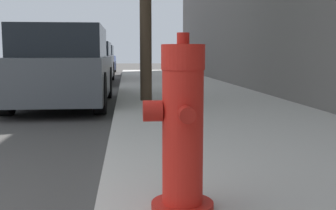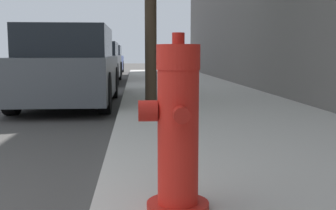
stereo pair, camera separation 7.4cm
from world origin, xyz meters
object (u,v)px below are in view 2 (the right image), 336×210
parked_car_far (104,60)px  fire_hydrant (177,130)px  parked_car_near (69,68)px  parked_car_mid (95,63)px

parked_car_far → fire_hydrant: bearing=-84.6°
fire_hydrant → parked_car_near: size_ratio=0.24×
parked_car_mid → parked_car_near: bearing=-88.9°
fire_hydrant → parked_car_mid: bearing=97.5°
fire_hydrant → parked_car_near: parked_car_near is taller
parked_car_near → parked_car_far: parked_car_near is taller
parked_car_mid → parked_car_far: parked_car_far is taller
parked_car_near → parked_car_far: size_ratio=0.92×
fire_hydrant → parked_car_near: 6.18m
parked_car_near → fire_hydrant: bearing=-76.0°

